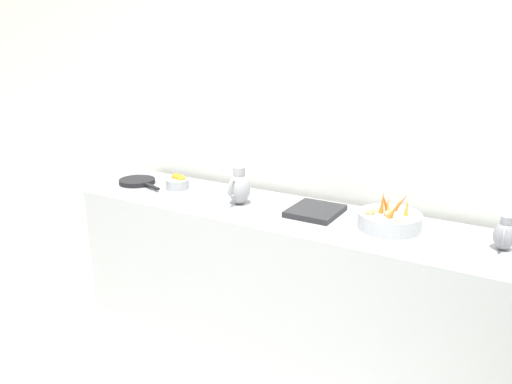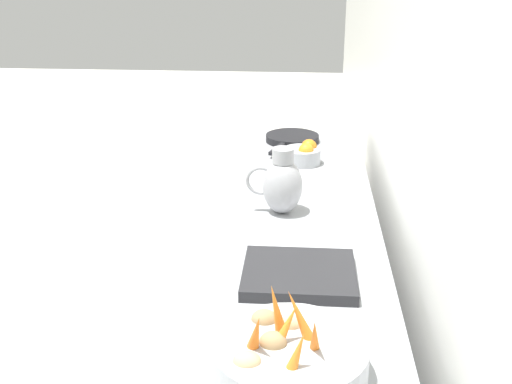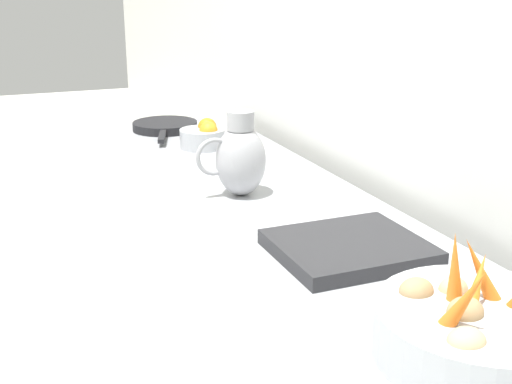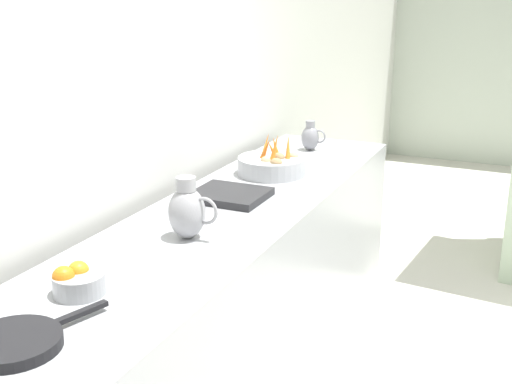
{
  "view_description": "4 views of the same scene",
  "coord_description": "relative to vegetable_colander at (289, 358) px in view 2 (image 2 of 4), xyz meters",
  "views": [
    {
      "loc": [
        1.14,
        1.42,
        1.96
      ],
      "look_at": [
        -1.41,
        -0.1,
        1.05
      ],
      "focal_mm": 34.33,
      "sensor_mm": 36.0,
      "label": 1
    },
    {
      "loc": [
        -1.55,
        1.98,
        1.88
      ],
      "look_at": [
        -1.41,
        0.06,
        1.13
      ],
      "focal_mm": 45.1,
      "sensor_mm": 36.0,
      "label": 2
    },
    {
      "loc": [
        -0.8,
        1.52,
        1.56
      ],
      "look_at": [
        -1.4,
        0.05,
        1.04
      ],
      "focal_mm": 47.08,
      "sensor_mm": 36.0,
      "label": 3
    },
    {
      "loc": [
        -0.21,
        -2.4,
        1.9
      ],
      "look_at": [
        -1.3,
        -0.01,
        1.07
      ],
      "focal_mm": 46.2,
      "sensor_mm": 36.0,
      "label": 4
    }
  ],
  "objects": [
    {
      "name": "prep_counter",
      "position": [
        0.04,
        -0.59,
        -0.52
      ],
      "size": [
        0.7,
        3.07,
        0.93
      ],
      "primitive_type": "cube",
      "color": "#9EA0A5",
      "rests_on": "ground_plane"
    },
    {
      "name": "tile_wall_left",
      "position": [
        -0.42,
        -0.09,
        0.52
      ],
      "size": [
        0.1,
        9.14,
        3.0
      ],
      "primitive_type": "cube",
      "color": "silver",
      "rests_on": "ground_plane"
    },
    {
      "name": "skillet_on_counter",
      "position": [
        0.04,
        -1.93,
        -0.03
      ],
      "size": [
        0.27,
        0.44,
        0.03
      ],
      "color": "black",
      "rests_on": "prep_counter"
    },
    {
      "name": "vegetable_colander",
      "position": [
        0.0,
        0.0,
        0.0
      ],
      "size": [
        0.36,
        0.36,
        0.23
      ],
      "color": "#ADAFB5",
      "rests_on": "prep_counter"
    },
    {
      "name": "orange_bowl",
      "position": [
        -0.02,
        -1.58,
        -0.01
      ],
      "size": [
        0.17,
        0.17,
        0.11
      ],
      "color": "#9EA0A5",
      "rests_on": "prep_counter"
    },
    {
      "name": "counter_sink_basin",
      "position": [
        -0.02,
        -0.47,
        -0.03
      ],
      "size": [
        0.34,
        0.3,
        0.04
      ],
      "primitive_type": "cube",
      "color": "#232326",
      "rests_on": "prep_counter"
    },
    {
      "name": "metal_pitcher_tall",
      "position": [
        0.06,
        -0.99,
        0.06
      ],
      "size": [
        0.21,
        0.15,
        0.25
      ],
      "color": "#939399",
      "rests_on": "prep_counter"
    }
  ]
}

